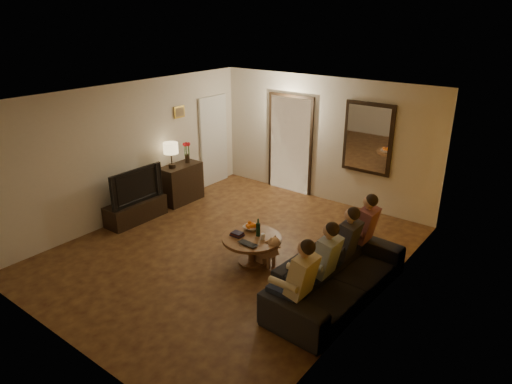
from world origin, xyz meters
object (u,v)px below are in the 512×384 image
Objects in this scene: sofa at (338,276)px; dog at (264,248)px; coffee_table at (252,250)px; dresser at (181,183)px; tv_stand at (136,211)px; person_d at (361,235)px; tv at (133,185)px; person_c at (342,250)px; bowl at (251,228)px; table_lamp at (171,155)px; person_a at (297,288)px; person_b at (322,268)px; wine_bottle at (258,227)px; laptop at (246,245)px.

sofa reaches higher than dog.
coffee_table is (-0.17, -0.09, -0.06)m from dog.
coffee_table is (2.77, -1.11, -0.18)m from dresser.
tv_stand is 1.01× the size of person_d.
person_c is at bearing -85.21° from tv.
dresser is 2.74m from bowl.
sofa is 9.29× the size of bowl.
coffee_table is at bearing -170.40° from person_c.
table_lamp reaches higher than person_a.
person_b reaches higher than tv.
wine_bottle is (0.23, -0.12, 0.12)m from bowl.
person_b is 1.48m from wine_bottle.
sofa is 7.32× the size of laptop.
tv is at bearing -175.21° from person_c.
person_a reaches higher than dresser.
sofa is at bearing 1.87° from dog.
tv_stand is at bearing -172.79° from bowl.
person_c is at bearing 90.00° from person_b.
person_c reaches higher than dresser.
person_a is 3.65× the size of laptop.
table_lamp reaches higher than tv.
coffee_table is (-1.46, -0.85, -0.38)m from person_d.
laptop reaches higher than tv_stand.
tv_stand is 3.67× the size of laptop.
person_b reaches higher than tv_stand.
person_a is 2.14× the size of dog.
bowl is at bearing 129.29° from coffee_table.
wine_bottle is 0.41m from laptop.
tv is 0.97× the size of person_b.
dresser is 0.71m from table_lamp.
tv_stand is (0.00, -1.00, -0.88)m from table_lamp.
dog is 0.43m from bowl.
person_b and person_c have the same top height.
dresser is at bearing 77.94° from sofa.
tv is 2.98m from dog.
tv reaches higher than bowl.
sofa is at bearing 71.57° from person_b.
tv is 3.53× the size of laptop.
tv is 4.49× the size of bowl.
tv_stand is at bearing 0.00° from tv.
person_b is (4.23, -0.25, -0.14)m from tv.
wine_bottle is (-1.41, -0.75, 0.01)m from person_d.
coffee_table is (-1.46, -0.25, -0.38)m from person_c.
table_lamp is 1.74× the size of wine_bottle.
person_a reaches higher than dog.
tv_stand is at bearing -90.00° from dresser.
tv is at bearing -177.78° from coffee_table.
person_c is at bearing 9.60° from coffee_table.
person_c is 1.34m from dog.
tv_stand is 1.01× the size of person_c.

